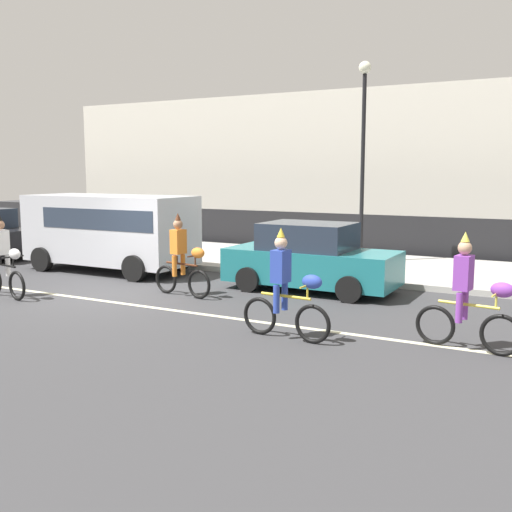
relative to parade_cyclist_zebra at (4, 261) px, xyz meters
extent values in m
plane|color=#38383A|center=(1.91, 1.27, -0.84)|extent=(80.00, 80.00, 0.00)
cube|color=beige|center=(1.91, 0.77, -0.84)|extent=(36.00, 0.14, 0.01)
cube|color=#ADAAA3|center=(1.91, 7.77, -0.77)|extent=(60.00, 5.00, 0.15)
cube|color=black|center=(1.91, 10.67, -0.14)|extent=(40.00, 0.08, 1.40)
cube|color=beige|center=(1.77, 19.27, 2.30)|extent=(28.00, 8.00, 6.29)
torus|color=black|center=(0.50, -0.10, -0.51)|extent=(0.67, 0.20, 0.67)
cylinder|color=black|center=(-0.01, 0.00, -0.09)|extent=(0.96, 0.24, 0.05)
cylinder|color=black|center=(-0.16, 0.03, 0.00)|extent=(0.04, 0.04, 0.18)
cylinder|color=black|center=(0.40, -0.08, 0.02)|extent=(0.04, 0.04, 0.23)
cylinder|color=black|center=(0.40, -0.08, 0.14)|extent=(0.13, 0.50, 0.03)
ellipsoid|color=white|center=(0.48, -0.10, 0.21)|extent=(0.39, 0.27, 0.24)
cube|color=white|center=(-0.11, 0.02, 0.42)|extent=(0.30, 0.36, 0.56)
sphere|color=#9E7051|center=(-0.11, 0.02, 0.82)|extent=(0.22, 0.22, 0.22)
cylinder|color=white|center=(-0.08, 0.16, -0.13)|extent=(0.11, 0.11, 0.48)
torus|color=black|center=(3.97, 1.98, -0.51)|extent=(0.67, 0.17, 0.67)
torus|color=black|center=(2.94, 2.13, -0.51)|extent=(0.67, 0.17, 0.67)
cylinder|color=#4C2614|center=(3.46, 2.06, -0.09)|extent=(0.96, 0.19, 0.05)
cylinder|color=#4C2614|center=(3.31, 2.08, 0.00)|extent=(0.04, 0.04, 0.18)
cylinder|color=#4C2614|center=(3.87, 1.99, 0.02)|extent=(0.04, 0.04, 0.23)
cylinder|color=#4C2614|center=(3.87, 1.99, 0.14)|extent=(0.11, 0.50, 0.03)
ellipsoid|color=orange|center=(3.95, 1.98, 0.21)|extent=(0.39, 0.25, 0.24)
cube|color=orange|center=(3.36, 2.07, 0.42)|extent=(0.28, 0.35, 0.56)
sphere|color=#9E7051|center=(3.36, 2.07, 0.82)|extent=(0.22, 0.22, 0.22)
cone|color=#4C2614|center=(3.36, 2.07, 1.00)|extent=(0.14, 0.14, 0.16)
cylinder|color=orange|center=(3.34, 1.93, -0.13)|extent=(0.11, 0.11, 0.48)
cylinder|color=orange|center=(3.38, 2.21, -0.13)|extent=(0.11, 0.11, 0.48)
torus|color=black|center=(7.63, -0.08, -0.51)|extent=(0.67, 0.12, 0.67)
torus|color=black|center=(6.58, 0.01, -0.51)|extent=(0.67, 0.12, 0.67)
cylinder|color=gold|center=(7.10, -0.03, -0.09)|extent=(0.97, 0.13, 0.05)
cylinder|color=gold|center=(6.95, -0.02, 0.00)|extent=(0.04, 0.04, 0.18)
cylinder|color=gold|center=(7.52, -0.07, 0.02)|extent=(0.04, 0.04, 0.23)
cylinder|color=gold|center=(7.52, -0.07, 0.14)|extent=(0.07, 0.50, 0.03)
ellipsoid|color=#2D47B2|center=(7.61, -0.07, 0.21)|extent=(0.37, 0.23, 0.24)
cube|color=#2D47B2|center=(7.00, -0.03, 0.42)|extent=(0.26, 0.34, 0.56)
sphere|color=beige|center=(7.00, -0.03, 0.82)|extent=(0.22, 0.22, 0.22)
cone|color=gold|center=(7.00, -0.03, 1.00)|extent=(0.14, 0.14, 0.16)
cylinder|color=#2D47B2|center=(6.99, -0.17, -0.13)|extent=(0.11, 0.11, 0.48)
cylinder|color=#2D47B2|center=(7.01, 0.11, -0.13)|extent=(0.11, 0.11, 0.48)
torus|color=black|center=(10.48, 0.69, -0.51)|extent=(0.67, 0.16, 0.67)
torus|color=black|center=(9.44, 0.83, -0.51)|extent=(0.67, 0.16, 0.67)
cylinder|color=#E5D84C|center=(9.96, 0.76, -0.09)|extent=(0.96, 0.18, 0.05)
cylinder|color=#E5D84C|center=(9.82, 0.78, 0.00)|extent=(0.04, 0.04, 0.18)
cylinder|color=#E5D84C|center=(10.38, 0.70, 0.02)|extent=(0.04, 0.04, 0.23)
cylinder|color=#E5D84C|center=(10.38, 0.70, 0.14)|extent=(0.10, 0.50, 0.03)
ellipsoid|color=purple|center=(10.46, 0.69, 0.21)|extent=(0.38, 0.25, 0.24)
cube|color=purple|center=(9.87, 0.77, 0.42)|extent=(0.28, 0.35, 0.56)
sphere|color=tan|center=(9.87, 0.77, 0.82)|extent=(0.22, 0.22, 0.22)
cone|color=#E5D84C|center=(9.87, 0.77, 1.00)|extent=(0.14, 0.14, 0.16)
cylinder|color=purple|center=(9.85, 0.63, -0.13)|extent=(0.11, 0.11, 0.48)
cylinder|color=purple|center=(9.88, 0.91, -0.13)|extent=(0.11, 0.11, 0.48)
cube|color=silver|center=(-0.42, 3.97, 0.39)|extent=(5.00, 2.00, 1.90)
cube|color=#283342|center=(-0.02, 3.97, 0.74)|extent=(3.90, 2.02, 0.56)
cylinder|color=black|center=(1.28, 2.97, -0.49)|extent=(0.70, 0.22, 0.70)
cylinder|color=black|center=(1.28, 4.97, -0.49)|extent=(0.70, 0.22, 0.70)
cylinder|color=black|center=(-2.12, 2.97, -0.49)|extent=(0.70, 0.22, 0.70)
cylinder|color=black|center=(-2.12, 4.97, -0.49)|extent=(0.70, 0.22, 0.70)
cube|color=#1E727A|center=(5.83, 4.07, -0.24)|extent=(4.10, 1.72, 0.80)
cube|color=#232D3D|center=(5.73, 4.07, 0.48)|extent=(2.10, 1.58, 0.64)
cylinder|color=black|center=(7.10, 3.21, -0.54)|extent=(0.60, 0.20, 0.60)
cylinder|color=black|center=(7.10, 4.93, -0.54)|extent=(0.60, 0.20, 0.60)
cylinder|color=black|center=(4.56, 3.21, -0.54)|extent=(0.60, 0.20, 0.60)
cylinder|color=black|center=(4.56, 4.93, -0.54)|extent=(0.60, 0.20, 0.60)
cylinder|color=black|center=(-4.78, 4.78, -0.54)|extent=(0.60, 0.20, 0.60)
cylinder|color=black|center=(5.71, 8.10, 2.06)|extent=(0.12, 0.12, 5.50)
sphere|color=#EAEACC|center=(5.71, 8.10, 4.99)|extent=(0.36, 0.36, 0.36)
camera|label=1|loc=(11.42, -9.09, 2.03)|focal=42.00mm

